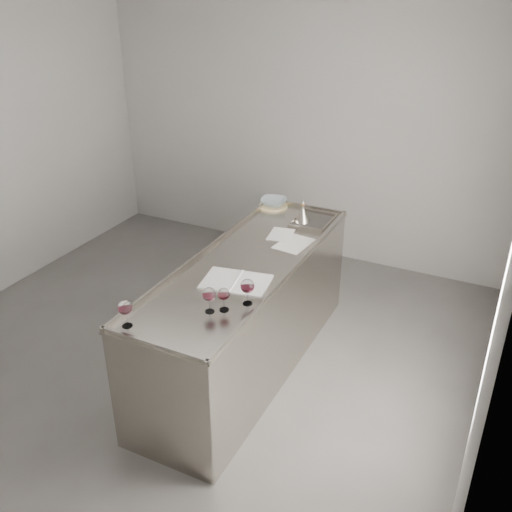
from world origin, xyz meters
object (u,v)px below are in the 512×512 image
at_px(wine_glass_small, 224,295).
at_px(wine_glass_right, 247,287).
at_px(ceramic_bowl, 274,202).
at_px(wine_funnel, 303,215).
at_px(counter, 247,315).
at_px(wine_glass_left, 125,308).
at_px(wine_glass_middle, 209,295).
at_px(notebook, 236,282).

bearing_deg(wine_glass_small, wine_glass_right, 53.64).
bearing_deg(ceramic_bowl, wine_funnel, -27.99).
xyz_separation_m(counter, wine_glass_right, (0.27, -0.52, 0.60)).
bearing_deg(ceramic_bowl, wine_glass_left, -89.86).
distance_m(counter, wine_glass_middle, 0.93).
xyz_separation_m(wine_glass_middle, wine_glass_small, (0.07, 0.06, -0.01)).
xyz_separation_m(wine_glass_small, notebook, (-0.10, 0.35, -0.11)).
bearing_deg(wine_funnel, wine_glass_left, -100.36).
bearing_deg(wine_glass_right, wine_funnel, 97.50).
distance_m(wine_glass_small, wine_funnel, 1.55).
relative_size(wine_glass_middle, wine_glass_small, 1.09).
relative_size(wine_glass_right, wine_funnel, 0.88).
bearing_deg(wine_glass_middle, wine_glass_left, -135.58).
relative_size(wine_glass_left, wine_funnel, 0.87).
bearing_deg(wine_funnel, counter, -95.77).
distance_m(wine_glass_left, wine_glass_small, 0.61).
distance_m(wine_glass_left, notebook, 0.85).
xyz_separation_m(wine_glass_middle, ceramic_bowl, (-0.38, 1.80, -0.07)).
bearing_deg(notebook, wine_glass_middle, -96.65).
xyz_separation_m(wine_glass_left, wine_glass_middle, (0.37, 0.36, -0.00)).
bearing_deg(wine_glass_middle, ceramic_bowl, 101.87).
height_order(notebook, ceramic_bowl, ceramic_bowl).
height_order(counter, ceramic_bowl, ceramic_bowl).
bearing_deg(wine_glass_small, notebook, 105.69).
height_order(wine_glass_middle, wine_funnel, wine_funnel).
xyz_separation_m(wine_glass_right, ceramic_bowl, (-0.55, 1.60, -0.08)).
distance_m(wine_glass_small, ceramic_bowl, 1.80).
distance_m(counter, wine_glass_left, 1.26).
relative_size(counter, wine_glass_left, 13.52).
xyz_separation_m(wine_glass_middle, notebook, (-0.02, 0.40, -0.12)).
bearing_deg(counter, wine_glass_left, -104.02).
height_order(wine_glass_middle, notebook, wine_glass_middle).
bearing_deg(wine_glass_right, wine_glass_middle, -131.82).
distance_m(wine_glass_middle, ceramic_bowl, 1.84).
xyz_separation_m(wine_glass_middle, wine_funnel, (-0.01, 1.60, -0.06)).
height_order(counter, wine_funnel, wine_funnel).
height_order(ceramic_bowl, wine_funnel, wine_funnel).
height_order(wine_glass_left, wine_glass_middle, wine_glass_left).
distance_m(wine_glass_middle, wine_funnel, 1.60).
relative_size(wine_glass_left, wine_glass_small, 1.13).
xyz_separation_m(wine_glass_small, wine_funnel, (-0.09, 1.54, -0.05)).
height_order(wine_glass_middle, wine_glass_right, wine_glass_right).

